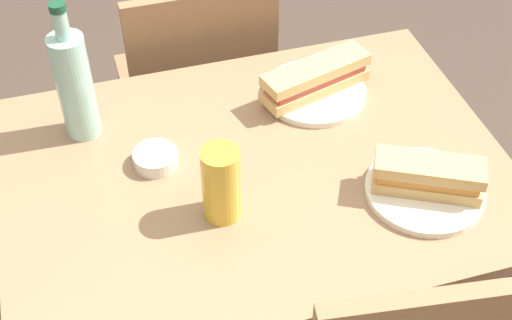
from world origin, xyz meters
name	(u,v)px	position (x,y,z in m)	size (l,w,h in m)	color
dining_table	(256,210)	(0.00, 0.00, 0.60)	(1.01, 0.73, 0.73)	#997251
chair_far	(199,91)	(0.00, 0.56, 0.50)	(0.40, 0.40, 0.86)	#936B47
plate_near	(424,191)	(0.29, -0.16, 0.74)	(0.23, 0.23, 0.01)	silver
baguette_sandwich_near	(428,176)	(0.29, -0.16, 0.78)	(0.21, 0.15, 0.07)	tan
knife_near	(420,167)	(0.30, -0.11, 0.75)	(0.16, 0.10, 0.01)	silver
plate_far	(314,92)	(0.19, 0.18, 0.74)	(0.23, 0.23, 0.01)	silver
baguette_sandwich_far	(316,78)	(0.19, 0.18, 0.78)	(0.26, 0.14, 0.07)	tan
knife_far	(298,79)	(0.17, 0.23, 0.75)	(0.16, 0.10, 0.01)	silver
water_bottle	(74,84)	(-0.32, 0.21, 0.86)	(0.07, 0.07, 0.31)	#99C6B7
beer_glass	(221,184)	(-0.09, -0.10, 0.81)	(0.07, 0.07, 0.16)	gold
olive_bowl	(156,158)	(-0.19, 0.07, 0.75)	(0.09, 0.09, 0.03)	silver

